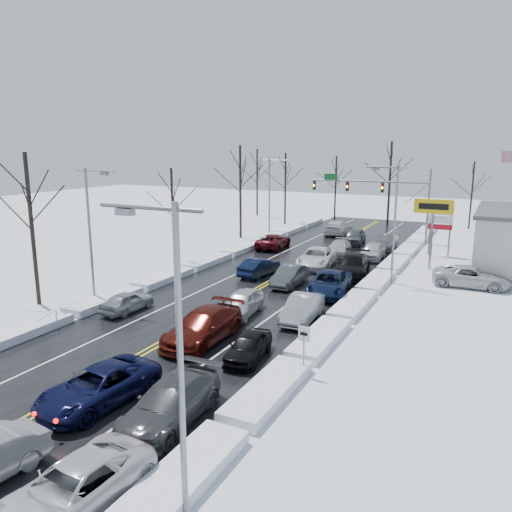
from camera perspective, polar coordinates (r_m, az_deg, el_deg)
The scene contains 43 objects.
ground at distance 33.83m, azimuth -2.68°, elevation -5.37°, with size 160.00×160.00×0.00m, color silver.
road_surface at distance 35.51m, azimuth -1.10°, elevation -4.49°, with size 14.00×84.00×0.01m, color black.
snow_bank_left at distance 39.48m, azimuth -10.94°, elevation -2.98°, with size 1.74×72.00×0.49m, color white.
snow_bank_right at distance 32.85m, azimuth 10.80°, elevation -6.14°, with size 1.74×72.00×0.49m, color white.
traffic_signal_mast at distance 57.63m, azimuth 14.18°, elevation 7.21°, with size 13.28×0.39×8.00m.
tires_plus_sign at distance 44.72m, azimuth 19.62°, elevation 4.84°, with size 3.20×0.34×6.00m.
used_vehicles_sign at distance 50.85m, azimuth 20.34°, elevation 3.71°, with size 2.20×0.22×4.65m.
speed_limit_sign at distance 23.16m, azimuth 5.51°, elevation -9.69°, with size 0.55×0.09×2.35m.
flagpole at distance 58.26m, azimuth 26.04°, elevation 6.83°, with size 1.87×1.20×10.00m.
streetlight_se at distance 13.52m, azimuth -9.43°, elevation -9.53°, with size 3.20×0.25×9.00m.
streetlight_ne at distance 39.14m, azimuth 15.33°, elevation 4.61°, with size 3.20×0.25×9.00m.
streetlight_sw at distance 34.42m, azimuth -18.29°, elevation 3.40°, with size 3.20×0.25×9.00m.
streetlight_nw at distance 57.60m, azimuth 1.72°, elevation 7.41°, with size 3.20×0.25×9.00m.
tree_left_b at distance 35.26m, azimuth -24.50°, elevation 5.87°, with size 4.00×4.00×10.00m.
tree_left_c at distance 44.86m, azimuth -9.56°, elevation 6.62°, with size 3.40×3.40×8.50m.
tree_left_d at distance 56.97m, azimuth -1.81°, elevation 9.39°, with size 4.20×4.20×10.50m.
tree_left_e at distance 67.64m, azimuth 3.38°, elevation 9.26°, with size 3.80×3.80×9.50m.
tree_far_a at distance 76.08m, azimuth 0.13°, elevation 9.89°, with size 4.00×4.00×10.00m.
tree_far_b at distance 72.56m, azimuth 9.12°, elevation 9.06°, with size 3.60×3.60×9.00m.
tree_far_c at distance 68.54m, azimuth 15.12°, elevation 9.78°, with size 4.40×4.40×11.00m.
tree_far_d at distance 68.84m, azimuth 23.54°, elevation 7.74°, with size 3.40×3.40×8.50m.
queued_car_2 at distance 22.35m, azimuth -17.42°, elevation -15.72°, with size 2.48×5.39×1.50m, color black.
queued_car_3 at distance 27.56m, azimuth -6.04°, elevation -9.66°, with size 2.40×5.91×1.71m, color #430E09.
queued_car_4 at distance 31.58m, azimuth -1.64°, elevation -6.68°, with size 1.79×4.45×1.52m, color #BBBBBE.
queued_car_5 at distance 38.04m, azimuth 3.84°, elevation -3.37°, with size 1.58×4.54×1.50m, color #3B3E40.
queued_car_6 at distance 44.08m, azimuth 6.94°, elevation -1.23°, with size 2.75×5.97×1.66m, color white.
queued_car_7 at distance 49.34m, azimuth 9.43°, elevation 0.16°, with size 1.91×4.69×1.36m, color #9EA1A6.
queued_car_8 at distance 55.16m, azimuth 11.17°, elevation 1.38°, with size 1.95×4.83×1.65m, color #46494B.
queued_car_10 at distance 17.10m, azimuth -20.01°, elevation -25.58°, with size 2.34×5.08×1.41m, color silver.
queued_car_11 at distance 20.46m, azimuth -9.68°, elevation -18.09°, with size 2.17×5.34×1.55m, color #393B3E.
queued_car_12 at distance 25.30m, azimuth -0.89°, elevation -11.67°, with size 1.57×3.90×1.33m, color black.
queued_car_13 at distance 30.65m, azimuth 5.26°, elevation -7.33°, with size 1.61×4.63×1.53m, color gray.
queued_car_14 at distance 36.17m, azimuth 8.37°, elevation -4.31°, with size 2.63×5.71×1.59m, color #0B1533.
queued_car_15 at distance 41.58m, azimuth 10.94°, elevation -2.20°, with size 2.41×5.92×1.72m, color black.
queued_car_16 at distance 48.06m, azimuth 13.19°, elevation -0.33°, with size 1.85×4.61×1.57m, color #AFB0B7.
queued_car_17 at distance 52.66m, azimuth 14.59°, elevation 0.70°, with size 1.63×4.66×1.54m, color #383B3D.
oncoming_car_0 at distance 40.82m, azimuth 0.37°, elevation -2.24°, with size 1.55×4.44×1.46m, color black.
oncoming_car_1 at distance 51.77m, azimuth 1.99°, elevation 0.90°, with size 2.47×5.37×1.49m, color #4A0910.
oncoming_car_2 at distance 60.80m, azimuth 9.34°, elevation 2.46°, with size 2.38×5.86×1.70m, color silver.
oncoming_car_3 at distance 33.17m, azimuth -14.45°, elevation -6.13°, with size 1.56×3.88×1.32m, color #93969A.
parked_car_0 at distance 40.92m, azimuth 23.36°, elevation -3.25°, with size 2.58×5.60×1.56m, color silver.
parked_car_1 at distance 44.50m, azimuth 27.12°, elevation -2.40°, with size 1.99×4.89×1.42m, color #46494B.
parked_car_2 at distance 51.54m, azimuth 24.92°, elevation -0.32°, with size 1.78×4.43×1.51m, color black.
Camera 1 is at (15.77, -28.09, 10.32)m, focal length 35.00 mm.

